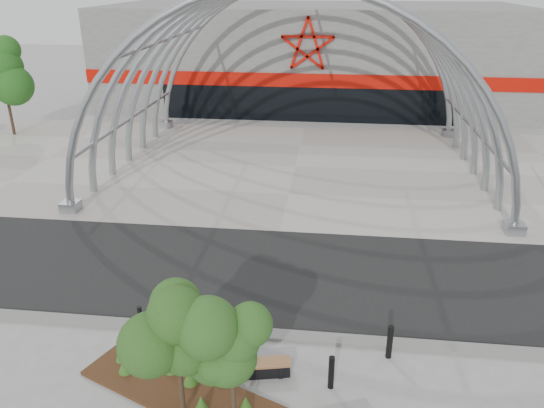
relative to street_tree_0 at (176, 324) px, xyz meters
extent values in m
plane|color=gray|center=(1.33, 3.73, -2.82)|extent=(140.00, 140.00, 0.00)
cube|color=black|center=(1.33, 7.23, -2.81)|extent=(140.00, 7.00, 0.02)
cube|color=#A29C93|center=(1.33, 19.23, -2.80)|extent=(60.00, 17.00, 0.04)
cube|color=slate|center=(1.33, 3.48, -2.76)|extent=(60.00, 0.50, 0.12)
cube|color=slate|center=(1.33, 37.23, 1.18)|extent=(34.00, 15.00, 8.00)
cube|color=black|center=(1.33, 29.78, -1.52)|extent=(22.00, 0.25, 2.60)
cube|color=#C20D03|center=(1.33, 29.78, 0.28)|extent=(34.00, 0.30, 1.00)
torus|color=#8F9498|center=(1.33, 11.73, -2.82)|extent=(20.36, 0.36, 20.36)
torus|color=#8F9498|center=(1.33, 14.23, -2.82)|extent=(20.36, 0.36, 20.36)
torus|color=#8F9498|center=(1.33, 16.73, -2.82)|extent=(20.36, 0.36, 20.36)
torus|color=#8F9498|center=(1.33, 19.23, -2.82)|extent=(20.36, 0.36, 20.36)
torus|color=#8F9498|center=(1.33, 21.73, -2.82)|extent=(20.36, 0.36, 20.36)
torus|color=#8F9498|center=(1.33, 24.23, -2.82)|extent=(20.36, 0.36, 20.36)
torus|color=#8F9498|center=(1.33, 26.73, -2.82)|extent=(20.36, 0.36, 20.36)
cylinder|color=#8F9498|center=(10.99, 19.23, -0.23)|extent=(0.20, 15.00, 0.20)
cylinder|color=#8F9498|center=(8.40, 19.23, 4.25)|extent=(0.20, 15.00, 0.20)
cylinder|color=#8F9498|center=(-5.74, 19.23, 4.25)|extent=(0.20, 15.00, 0.20)
cylinder|color=#8F9498|center=(-8.33, 19.23, -0.23)|extent=(0.20, 15.00, 0.20)
cube|color=#8F9498|center=(-8.67, 11.73, -2.57)|extent=(0.80, 0.80, 0.50)
cube|color=#8F9498|center=(-8.67, 26.73, -2.57)|extent=(0.80, 0.80, 0.50)
cube|color=#8F9498|center=(11.33, 11.73, -2.57)|extent=(0.80, 0.80, 0.50)
cube|color=#8F9498|center=(11.33, 26.73, -2.57)|extent=(0.80, 0.80, 0.50)
cube|color=#311B0F|center=(-0.33, 0.82, -2.76)|extent=(5.87, 3.84, 0.11)
cone|color=#376A20|center=(-2.01, 1.31, -2.46)|extent=(0.39, 0.39, 0.49)
cone|color=#376A20|center=(-0.11, 1.08, -2.46)|extent=(0.39, 0.39, 0.49)
cone|color=#376A20|center=(0.43, 0.13, -2.46)|extent=(0.39, 0.39, 0.49)
cone|color=#376A20|center=(-0.76, 1.48, -2.46)|extent=(0.39, 0.39, 0.49)
cone|color=#376A20|center=(1.54, 0.24, -2.46)|extent=(0.39, 0.39, 0.49)
cone|color=#376A20|center=(-2.28, 1.78, -2.46)|extent=(0.39, 0.39, 0.49)
cylinder|color=black|center=(0.00, 0.00, -1.81)|extent=(0.12, 0.12, 2.00)
ellipsoid|color=#223D14|center=(0.00, 0.00, 0.01)|extent=(1.72, 1.72, 2.19)
cylinder|color=black|center=(1.34, -0.23, -1.87)|extent=(0.12, 0.12, 1.89)
ellipsoid|color=#254619|center=(1.34, -0.23, -0.16)|extent=(1.56, 1.56, 2.06)
cube|color=black|center=(1.50, 1.69, -2.64)|extent=(2.08, 0.82, 0.35)
cube|color=black|center=(0.75, 1.53, -2.61)|extent=(0.22, 0.47, 0.41)
cube|color=black|center=(2.25, 1.86, -2.61)|extent=(0.22, 0.47, 0.41)
cube|color=brown|center=(1.50, 1.69, -2.41)|extent=(2.15, 0.90, 0.06)
cylinder|color=black|center=(-2.27, 3.31, -2.38)|extent=(0.14, 0.14, 0.87)
cylinder|color=black|center=(-0.43, 2.71, -2.28)|extent=(0.17, 0.17, 1.08)
cylinder|color=black|center=(0.74, 1.82, -2.29)|extent=(0.17, 0.17, 1.06)
cylinder|color=black|center=(3.65, 1.48, -2.31)|extent=(0.16, 0.16, 1.01)
cylinder|color=black|center=(5.31, 2.92, -2.28)|extent=(0.17, 0.17, 1.07)
cylinder|color=black|center=(-18.67, 23.73, -1.17)|extent=(0.20, 0.20, 3.30)
ellipsoid|color=#134C12|center=(-18.67, 23.73, 1.83)|extent=(3.00, 3.00, 3.60)
camera|label=1|loc=(3.39, -9.79, 7.41)|focal=35.00mm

